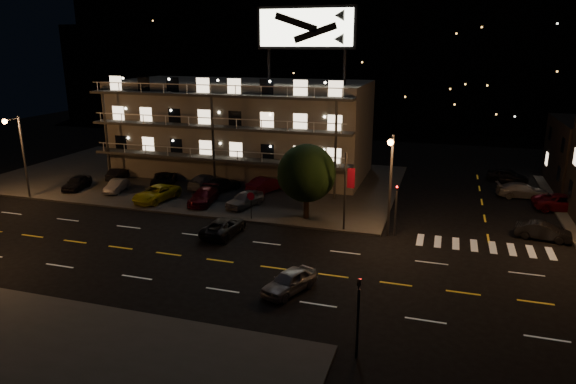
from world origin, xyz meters
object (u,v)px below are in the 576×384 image
(lot_car_4, at_px, (245,199))
(side_car_0, at_px, (543,231))
(lot_car_2, at_px, (156,193))
(road_car_west, at_px, (224,227))
(lot_car_7, at_px, (205,181))
(tree, at_px, (306,175))
(road_car_east, at_px, (289,281))

(lot_car_4, xyz_separation_m, side_car_0, (24.75, -0.55, -0.20))
(lot_car_2, xyz_separation_m, road_car_west, (9.65, -6.03, -0.19))
(lot_car_7, bearing_deg, road_car_west, 126.03)
(side_car_0, distance_m, road_car_west, 24.58)
(lot_car_4, bearing_deg, tree, 4.00)
(tree, height_order, side_car_0, tree)
(tree, distance_m, lot_car_4, 7.03)
(tree, bearing_deg, lot_car_7, 153.54)
(road_car_west, bearing_deg, lot_car_4, -78.31)
(road_car_east, distance_m, road_car_west, 10.94)
(lot_car_4, distance_m, side_car_0, 24.76)
(lot_car_7, xyz_separation_m, road_car_east, (15.09, -19.35, -0.17))
(tree, relative_size, road_car_west, 1.34)
(lot_car_2, relative_size, road_car_east, 1.27)
(side_car_0, bearing_deg, lot_car_7, 90.60)
(side_car_0, bearing_deg, lot_car_4, 99.05)
(lot_car_7, height_order, road_car_east, lot_car_7)
(side_car_0, bearing_deg, road_car_east, 141.54)
(road_car_east, height_order, road_car_west, road_car_east)
(lot_car_4, xyz_separation_m, road_car_east, (8.75, -14.57, -0.18))
(lot_car_4, relative_size, side_car_0, 1.04)
(lot_car_7, distance_m, road_car_east, 24.53)
(road_car_east, bearing_deg, lot_car_7, 150.62)
(side_car_0, relative_size, road_car_west, 0.84)
(side_car_0, relative_size, road_car_east, 1.00)
(tree, height_order, lot_car_2, tree)
(lot_car_2, relative_size, lot_car_7, 1.05)
(tree, xyz_separation_m, road_car_west, (-5.16, -5.41, -3.28))
(tree, bearing_deg, side_car_0, 2.73)
(tree, xyz_separation_m, side_car_0, (18.60, 0.89, -3.28))
(side_car_0, distance_m, road_car_east, 21.27)
(lot_car_2, distance_m, lot_car_4, 8.69)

